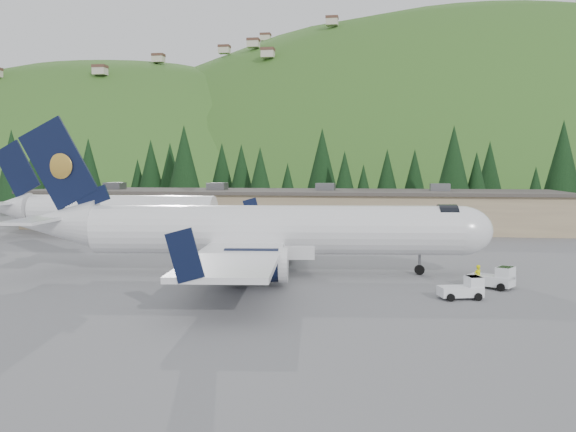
% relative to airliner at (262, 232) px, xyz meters
% --- Properties ---
extents(ground, '(600.00, 600.00, 0.00)m').
position_rel_airliner_xyz_m(ground, '(1.06, 0.12, -3.22)').
color(ground, slate).
extents(airliner, '(36.39, 34.22, 12.07)m').
position_rel_airliner_xyz_m(airliner, '(0.00, 0.00, 0.00)').
color(airliner, white).
rests_on(airliner, ground).
extents(second_airliner, '(27.50, 11.00, 10.05)m').
position_rel_airliner_xyz_m(second_airliner, '(-23.87, 22.12, 0.11)').
color(second_airliner, white).
rests_on(second_airliner, ground).
extents(baggage_tug_a, '(2.85, 2.12, 1.39)m').
position_rel_airliner_xyz_m(baggage_tug_a, '(14.24, -7.38, -2.60)').
color(baggage_tug_a, white).
rests_on(baggage_tug_a, ground).
extents(baggage_tug_b, '(3.19, 2.70, 1.52)m').
position_rel_airliner_xyz_m(baggage_tug_b, '(16.68, -3.51, -2.53)').
color(baggage_tug_b, white).
rests_on(baggage_tug_b, ground).
extents(terminal_building, '(71.00, 17.00, 6.10)m').
position_rel_airliner_xyz_m(terminal_building, '(-3.95, 38.12, -0.59)').
color(terminal_building, '#907A5F').
rests_on(terminal_building, ground).
extents(ramp_worker, '(0.69, 0.65, 1.58)m').
position_rel_airliner_xyz_m(ramp_worker, '(15.53, -3.58, -2.42)').
color(ramp_worker, '#D9DC02').
rests_on(ramp_worker, ground).
extents(tree_line, '(111.62, 20.01, 14.53)m').
position_rel_airliner_xyz_m(tree_line, '(-5.81, 59.97, 4.37)').
color(tree_line, black).
rests_on(tree_line, ground).
extents(hills, '(614.00, 330.00, 300.00)m').
position_rel_airliner_xyz_m(hills, '(54.39, 207.50, -86.01)').
color(hills, '#33551B').
rests_on(hills, ground).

